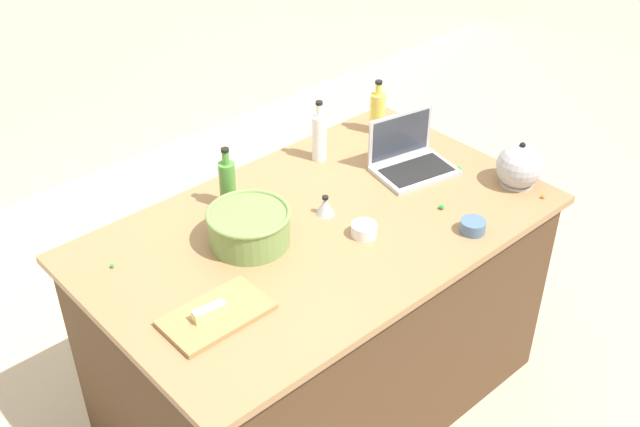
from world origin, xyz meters
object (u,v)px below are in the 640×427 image
kettle (519,166)px  butter_stick_left (210,312)px  ramekin_medium (364,230)px  bottle_oil (377,112)px  ramekin_small (473,226)px  kitchen_timer (325,206)px  cutting_board (216,315)px  bottle_olive (228,183)px  laptop (410,159)px  bottle_vinegar (319,136)px  mixing_bowl_large (249,226)px

kettle → butter_stick_left: bearing=173.2°
ramekin_medium → bottle_oil: bearing=41.2°
ramekin_small → kitchen_timer: (-0.32, 0.44, 0.01)m
cutting_board → kitchen_timer: (0.63, 0.19, 0.03)m
ramekin_medium → butter_stick_left: bearing=179.9°
bottle_olive → kitchen_timer: (0.23, -0.28, -0.06)m
kettle → ramekin_small: size_ratio=2.29×
bottle_oil → cutting_board: size_ratio=0.72×
bottle_olive → ramekin_medium: bearing=-62.7°
ramekin_small → kitchen_timer: 0.54m
kitchen_timer → laptop: bearing=1.0°
bottle_vinegar → kettle: bearing=-55.9°
bottle_vinegar → ramekin_small: bearing=-84.8°
cutting_board → butter_stick_left: size_ratio=3.07×
cutting_board → butter_stick_left: 0.04m
laptop → ramekin_medium: 0.50m
bottle_vinegar → butter_stick_left: bottle_vinegar is taller
ramekin_medium → ramekin_small: bearing=-38.8°
kettle → kitchen_timer: 0.79m
mixing_bowl_large → bottle_oil: bottle_oil is taller
mixing_bowl_large → ramekin_small: size_ratio=3.21×
mixing_bowl_large → kitchen_timer: 0.32m
mixing_bowl_large → cutting_board: (-0.32, -0.24, -0.06)m
kettle → butter_stick_left: (-1.36, 0.16, -0.04)m
laptop → bottle_olive: size_ratio=1.41×
mixing_bowl_large → bottle_oil: (0.91, 0.27, 0.03)m
laptop → ramekin_medium: laptop is taller
bottle_oil → ramekin_small: bottle_oil is taller
laptop → ramekin_medium: size_ratio=3.75×
laptop → bottle_olive: (-0.70, 0.28, 0.05)m
bottle_vinegar → kettle: 0.80m
butter_stick_left → bottle_oil: bearing=22.1°
butter_stick_left → ramekin_small: (0.97, -0.25, -0.01)m
butter_stick_left → kettle: bearing=-6.8°
bottle_vinegar → ramekin_small: (0.07, -0.75, -0.08)m
bottle_oil → ramekin_medium: bottle_oil is taller
bottle_oil → cutting_board: bearing=-157.6°
cutting_board → ramekin_medium: bearing=-0.1°
laptop → bottle_vinegar: 0.38m
bottle_olive → kitchen_timer: bearing=-50.7°
bottle_oil → cutting_board: (-1.23, -0.51, -0.09)m
bottle_olive → kettle: 1.13m
kitchen_timer → ramekin_small: bearing=-54.0°
mixing_bowl_large → bottle_vinegar: size_ratio=1.14×
cutting_board → ramekin_small: bearing=-14.6°
ramekin_medium → cutting_board: bearing=179.9°
bottle_oil → bottle_olive: bearing=-177.8°
bottle_olive → kitchen_timer: 0.37m
laptop → cutting_board: 1.12m
bottle_vinegar → mixing_bowl_large: bearing=-155.0°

